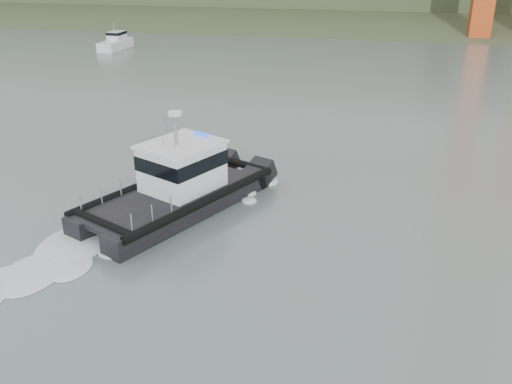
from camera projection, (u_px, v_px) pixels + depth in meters
ground at (220, 342)px, 20.46m from camera, size 400.00×400.00×0.00m
patrol_boat at (178, 184)px, 30.25m from camera, size 8.59×12.07×5.53m
motorboat at (116, 42)px, 76.52m from camera, size 2.43×6.54×3.55m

